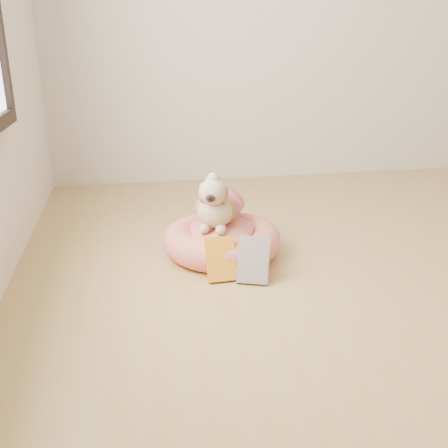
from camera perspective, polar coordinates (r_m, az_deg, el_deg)
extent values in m
cylinder|color=#DE6456|center=(2.44, -0.22, -2.48)|extent=(0.42, 0.42, 0.09)
torus|color=#DE6456|center=(2.43, -0.22, -1.82)|extent=(0.57, 0.57, 0.15)
cylinder|color=#DE6456|center=(2.42, -0.23, -1.06)|extent=(0.30, 0.30, 0.08)
cube|color=yellow|center=(2.17, -0.36, -4.03)|extent=(0.13, 0.11, 0.18)
cube|color=white|center=(2.16, 3.39, -4.12)|extent=(0.17, 0.17, 0.19)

